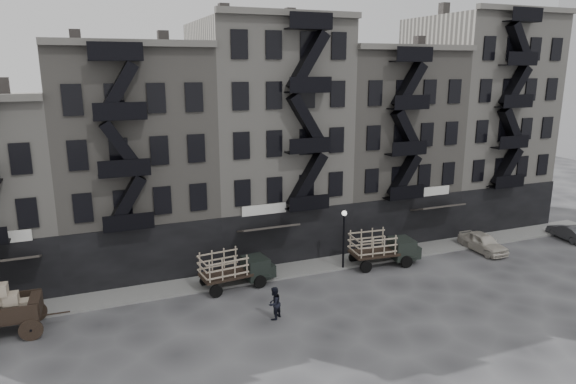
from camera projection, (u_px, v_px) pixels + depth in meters
name	position (u px, v px, depth m)	size (l,w,h in m)	color
ground	(320.00, 291.00, 32.57)	(140.00, 140.00, 0.00)	#38383A
sidewalk	(297.00, 269.00, 35.93)	(55.00, 2.50, 0.15)	slate
building_midwest	(133.00, 159.00, 35.98)	(10.00, 11.35, 16.20)	slate
building_center	(267.00, 138.00, 39.38)	(10.00, 11.35, 18.20)	#A09C93
building_mideast	(378.00, 144.00, 43.26)	(10.00, 11.35, 16.20)	slate
building_east	(474.00, 121.00, 46.54)	(10.00, 11.35, 19.20)	#A09C93
lamp_post	(344.00, 232.00, 35.34)	(0.36, 0.36, 4.28)	black
stake_truck_west	(235.00, 267.00, 32.85)	(4.98, 2.43, 2.42)	black
stake_truck_east	(383.00, 246.00, 36.45)	(5.17, 2.45, 2.52)	black
car_east	(483.00, 242.00, 39.34)	(1.71, 4.26, 1.45)	beige
car_far	(569.00, 232.00, 42.05)	(1.30, 3.72, 1.23)	#292A2C
pedestrian_mid	(274.00, 303.00, 28.74)	(0.92, 0.72, 1.90)	black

